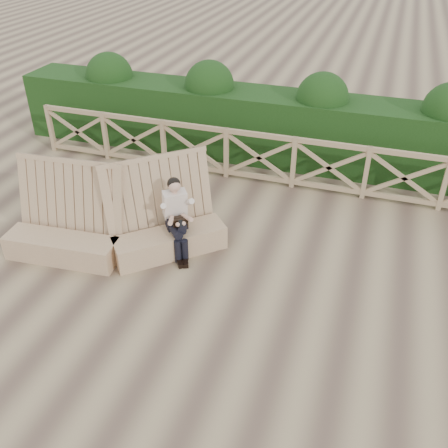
% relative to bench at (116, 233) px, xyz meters
% --- Properties ---
extents(ground, '(60.00, 60.00, 0.00)m').
position_rel_bench_xyz_m(ground, '(1.58, -0.31, -0.39)').
color(ground, brown).
rests_on(ground, ground).
extents(bench, '(3.44, 2.01, 1.55)m').
position_rel_bench_xyz_m(bench, '(0.00, 0.00, 0.00)').
color(bench, '#9D7C5A').
rests_on(bench, ground).
extents(woman, '(0.67, 0.82, 1.32)m').
position_rel_bench_xyz_m(woman, '(0.94, 0.40, 0.32)').
color(woman, black).
rests_on(woman, ground).
extents(guardrail, '(10.10, 0.09, 1.10)m').
position_rel_bench_xyz_m(guardrail, '(1.58, 3.19, 0.17)').
color(guardrail, '#9C7B5B').
rests_on(guardrail, ground).
extents(hedge, '(12.00, 1.20, 1.50)m').
position_rel_bench_xyz_m(hedge, '(1.58, 4.39, 0.36)').
color(hedge, black).
rests_on(hedge, ground).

